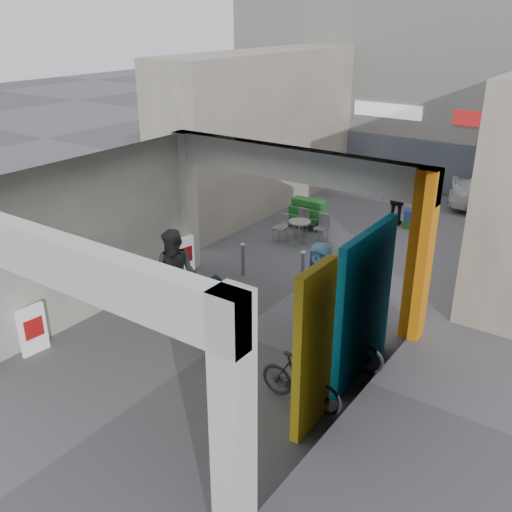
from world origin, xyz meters
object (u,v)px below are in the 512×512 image
Objects in this scene: cafe_set at (301,231)px; man_elderly at (320,284)px; man_back_turned at (176,276)px; border_collie at (218,341)px; man_with_dog at (216,311)px; produce_stand at (306,216)px; man_crates at (398,200)px; bicycle_rear at (301,381)px; bicycle_front at (341,344)px.

man_elderly reaches higher than cafe_set.
man_back_turned reaches higher than man_elderly.
border_collie is at bearing -73.82° from cafe_set.
man_with_dog reaches higher than border_collie.
man_with_dog is at bearing 153.58° from border_collie.
cafe_set is 6.10m from man_with_dog.
produce_stand is at bearing 112.62° from cafe_set.
cafe_set is 3.38m from man_crates.
man_back_turned reaches higher than border_collie.
cafe_set is 0.67× the size of man_back_turned.
man_back_turned is at bearing 74.82° from bicycle_rear.
man_elderly is at bearing 83.85° from border_collie.
man_elderly is 1.13× the size of man_crates.
man_elderly is (2.77, -3.90, 0.63)m from cafe_set.
bicycle_front is (2.13, -7.89, -0.36)m from man_crates.
bicycle_front is at bearing -177.73° from man_with_dog.
cafe_set is 0.87× the size of bicycle_rear.
man_elderly is at bearing 39.17° from bicycle_front.
produce_stand is 7.23m from man_with_dog.
border_collie is (1.76, -6.05, -0.03)m from cafe_set.
man_with_dog is 8.71m from man_crates.
cafe_set is 1.06× the size of produce_stand.
bicycle_rear is (2.13, -9.34, -0.34)m from man_crates.
man_back_turned is at bearing -98.71° from produce_stand.
border_collie is 0.36× the size of man_elderly.
man_with_dog is 0.77× the size of man_back_turned.
cafe_set is at bearing 31.26° from bicycle_rear.
border_collie is 2.47m from man_elderly.
bicycle_front reaches higher than cafe_set.
man_crates reaches higher than produce_stand.
bicycle_front is at bearing -13.34° from man_back_turned.
man_with_dog reaches higher than bicycle_front.
border_collie is 0.39× the size of bicycle_front.
man_elderly reaches higher than man_with_dog.
man_elderly is (3.21, -4.95, 0.58)m from produce_stand.
man_crates is (0.00, 8.89, 0.55)m from border_collie.
man_elderly reaches higher than bicycle_front.
produce_stand is 0.82× the size of man_with_dog.
bicycle_rear is (2.13, -0.44, 0.21)m from border_collie.
bicycle_front is at bearing 44.36° from border_collie.
produce_stand is at bearing 75.67° from man_back_turned.
cafe_set is at bearing -81.56° from produce_stand.
man_with_dog reaches higher than produce_stand.
man_crates is (1.57, 8.31, -0.20)m from man_back_turned.
man_crates reaches higher than cafe_set.
man_elderly is at bearing -71.24° from produce_stand.
bicycle_rear is (1.11, -2.60, -0.45)m from man_elderly.
man_back_turned is (-1.57, 0.59, 0.75)m from border_collie.
produce_stand is 0.78× the size of man_crates.
man_with_dog is at bearing -36.09° from man_back_turned.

